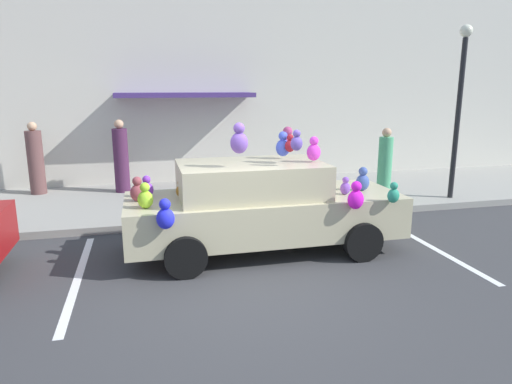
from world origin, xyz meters
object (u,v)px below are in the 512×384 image
at_px(street_lamp_post, 460,95).
at_px(pedestrian_walking_past, 121,159).
at_px(plush_covered_car, 261,205).
at_px(teddy_bear_on_sidewalk, 288,190).
at_px(pedestrian_near_shopfront, 36,161).
at_px(pedestrian_by_lamp, 385,167).

distance_m(street_lamp_post, pedestrian_walking_past, 8.27).
height_order(plush_covered_car, teddy_bear_on_sidewalk, plush_covered_car).
bearing_deg(pedestrian_walking_past, teddy_bear_on_sidewalk, -30.43).
bearing_deg(street_lamp_post, plush_covered_car, -158.58).
distance_m(teddy_bear_on_sidewalk, pedestrian_near_shopfront, 6.27).
bearing_deg(street_lamp_post, pedestrian_walking_past, 161.72).
bearing_deg(pedestrian_walking_past, pedestrian_by_lamp, -21.29).
height_order(plush_covered_car, street_lamp_post, street_lamp_post).
xyz_separation_m(teddy_bear_on_sidewalk, pedestrian_near_shopfront, (-5.75, 2.46, 0.51)).
distance_m(plush_covered_car, teddy_bear_on_sidewalk, 2.76).
relative_size(teddy_bear_on_sidewalk, street_lamp_post, 0.17).
height_order(teddy_bear_on_sidewalk, pedestrian_near_shopfront, pedestrian_near_shopfront).
distance_m(plush_covered_car, pedestrian_near_shopfront, 6.65).
xyz_separation_m(teddy_bear_on_sidewalk, pedestrian_walking_past, (-3.70, 2.18, 0.53)).
bearing_deg(pedestrian_near_shopfront, pedestrian_by_lamp, -18.09).
bearing_deg(pedestrian_near_shopfront, teddy_bear_on_sidewalk, -23.21).
xyz_separation_m(plush_covered_car, pedestrian_near_shopfront, (-4.49, 4.90, 0.16)).
distance_m(street_lamp_post, pedestrian_by_lamp, 2.36).
xyz_separation_m(teddy_bear_on_sidewalk, pedestrian_by_lamp, (2.31, -0.17, 0.47)).
bearing_deg(pedestrian_by_lamp, street_lamp_post, -6.80).
xyz_separation_m(pedestrian_near_shopfront, pedestrian_walking_past, (2.04, -0.29, 0.02)).
relative_size(teddy_bear_on_sidewalk, pedestrian_by_lamp, 0.41).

